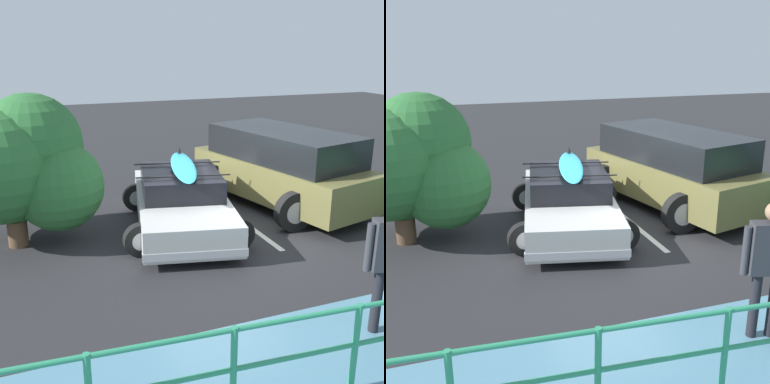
% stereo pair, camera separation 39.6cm
% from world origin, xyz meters
% --- Properties ---
extents(ground_plane, '(44.00, 44.00, 0.02)m').
position_xyz_m(ground_plane, '(0.00, 0.00, -0.01)').
color(ground_plane, '#28282B').
rests_on(ground_plane, ground).
extents(parking_stripe, '(0.12, 3.54, 0.00)m').
position_xyz_m(parking_stripe, '(-0.66, -0.43, 0.00)').
color(parking_stripe, silver).
rests_on(parking_stripe, ground).
extents(sedan_car, '(2.91, 4.34, 1.45)m').
position_xyz_m(sedan_car, '(0.68, -0.47, 0.57)').
color(sedan_car, silver).
rests_on(sedan_car, ground).
extents(suv_car, '(3.27, 4.84, 1.77)m').
position_xyz_m(suv_car, '(-2.00, -1.01, 0.92)').
color(suv_car, brown).
rests_on(suv_car, ground).
extents(railing_fence, '(9.88, 0.75, 1.07)m').
position_xyz_m(railing_fence, '(1.31, 4.77, 0.70)').
color(railing_fence, '#2D9366').
rests_on(railing_fence, ground).
extents(bush_near_left, '(2.94, 2.33, 2.80)m').
position_xyz_m(bush_near_left, '(3.70, -0.94, 1.46)').
color(bush_near_left, brown).
rests_on(bush_near_left, ground).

